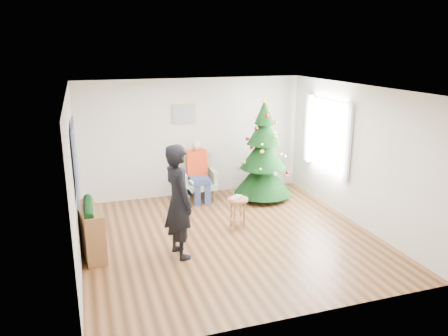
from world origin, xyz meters
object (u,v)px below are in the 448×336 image
object	(u,v)px
christmas_tree	(263,154)
stool	(238,213)
standing_man	(179,201)
armchair	(198,183)
console	(90,232)

from	to	relation	value
christmas_tree	stool	size ratio (longest dim) A/B	3.92
standing_man	armchair	bearing A→B (deg)	-33.50
christmas_tree	armchair	size ratio (longest dim) A/B	2.26
stool	armchair	bearing A→B (deg)	99.76
christmas_tree	armchair	world-z (taller)	christmas_tree
christmas_tree	armchair	bearing A→B (deg)	165.10
christmas_tree	console	distance (m)	4.08
armchair	standing_man	xyz separation A→B (m)	(-0.95, -2.46, 0.55)
standing_man	console	distance (m)	1.52
stool	standing_man	xyz separation A→B (m)	(-1.25, -0.73, 0.63)
armchair	console	size ratio (longest dim) A/B	1.00
christmas_tree	standing_man	distance (m)	3.14
armchair	standing_man	size ratio (longest dim) A/B	0.54
console	armchair	bearing A→B (deg)	32.51
stool	console	xyz separation A→B (m)	(-2.61, -0.28, 0.11)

